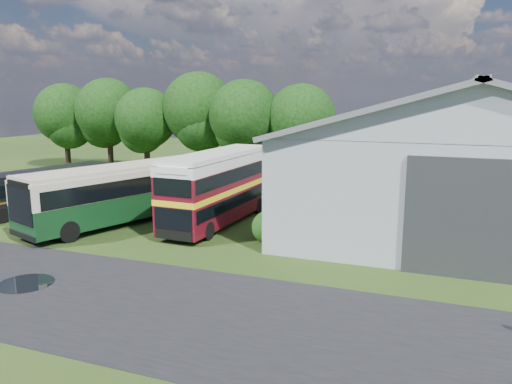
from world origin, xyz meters
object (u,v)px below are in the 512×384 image
at_px(storage_shed, 466,149).
at_px(bus_green_single, 124,192).
at_px(bus_maroon_double, 218,188).
at_px(bus_dark_single, 44,189).

distance_m(storage_shed, bus_green_single, 20.95).
distance_m(storage_shed, bus_maroon_double, 15.45).
bearing_deg(bus_maroon_double, bus_green_single, -159.26).
bearing_deg(storage_shed, bus_green_single, -153.81).
height_order(storage_shed, bus_green_single, storage_shed).
bearing_deg(storage_shed, bus_dark_single, -161.76).
height_order(storage_shed, bus_maroon_double, storage_shed).
xyz_separation_m(storage_shed, bus_green_single, (-18.68, -9.19, -2.35)).
relative_size(bus_maroon_double, bus_dark_single, 0.99).
relative_size(bus_green_single, bus_maroon_double, 1.27).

